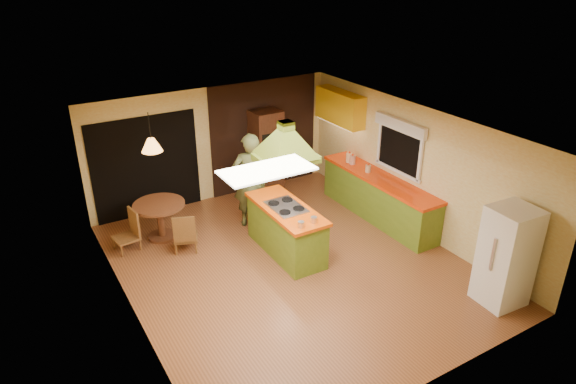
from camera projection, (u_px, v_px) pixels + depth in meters
ground at (291, 265)px, 9.08m from camera, size 6.50×6.50×0.00m
room_walls at (291, 201)px, 8.55m from camera, size 5.50×6.50×6.50m
ceiling_plane at (292, 130)px, 8.02m from camera, size 6.50×6.50×0.00m
brick_panel at (265, 135)px, 11.64m from camera, size 2.64×0.03×2.50m
nook_opening at (146, 167)px, 10.44m from camera, size 2.20×0.03×2.10m
right_counter at (378, 197)px, 10.49m from camera, size 0.62×3.05×0.92m
upper_cabinets at (340, 107)px, 11.15m from camera, size 0.34×1.40×0.70m
window_right at (400, 137)px, 9.89m from camera, size 0.12×1.35×1.06m
fluor_panel at (267, 170)px, 6.58m from camera, size 1.20×0.60×0.03m
kitchen_island at (286, 229)px, 9.28m from camera, size 0.76×1.85×0.94m
range_hood at (286, 136)px, 8.52m from camera, size 1.02×0.75×0.79m
man at (251, 180)px, 10.03m from camera, size 0.82×0.69×1.93m
refrigerator at (507, 256)px, 7.82m from camera, size 0.71×0.67×1.63m
wall_oven at (266, 152)px, 11.49m from camera, size 0.63×0.61×1.90m
dining_table at (160, 214)px, 9.73m from camera, size 0.97×0.97×0.73m
chair_left at (125, 231)px, 9.38m from camera, size 0.48×0.48×0.77m
chair_near at (185, 231)px, 9.40m from camera, size 0.55×0.55×0.77m
pendant_lamp at (152, 145)px, 9.14m from camera, size 0.47×0.47×0.24m
canister_large at (349, 158)px, 10.98m from camera, size 0.14×0.14×0.20m
canister_medium at (353, 160)px, 10.89m from camera, size 0.16×0.16×0.19m
canister_small at (368, 169)px, 10.49m from camera, size 0.14×0.14×0.15m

